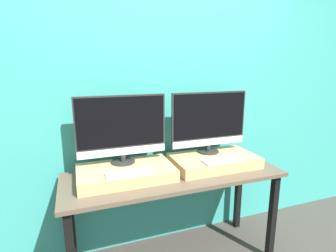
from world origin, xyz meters
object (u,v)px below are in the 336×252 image
(monitor_right, at_px, (209,121))
(keyboard_right, at_px, (223,160))
(monitor_left, at_px, (122,128))
(keyboard_left, at_px, (130,173))

(monitor_right, distance_m, keyboard_right, 0.36)
(monitor_left, height_order, monitor_right, same)
(monitor_left, height_order, keyboard_right, monitor_left)
(keyboard_left, relative_size, keyboard_right, 1.00)
(keyboard_left, bearing_deg, keyboard_right, 0.00)
(keyboard_left, height_order, monitor_right, monitor_right)
(monitor_left, distance_m, monitor_right, 0.73)
(keyboard_left, bearing_deg, monitor_left, 90.00)
(keyboard_right, bearing_deg, monitor_left, 162.04)
(keyboard_right, bearing_deg, keyboard_left, 180.00)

